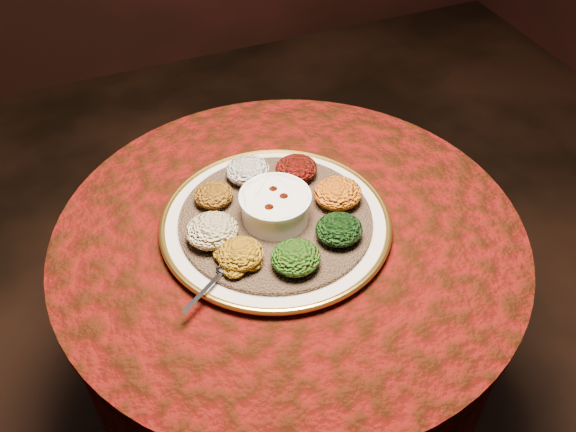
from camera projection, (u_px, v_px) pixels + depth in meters
name	position (u px, v px, depth m)	size (l,w,h in m)	color
table	(289.00, 289.00, 1.42)	(0.96, 0.96, 0.73)	black
platter	(276.00, 223.00, 1.30)	(0.54, 0.54, 0.02)	beige
injera	(276.00, 219.00, 1.29)	(0.39, 0.39, 0.01)	brown
stew_bowl	(275.00, 205.00, 1.26)	(0.14, 0.14, 0.06)	white
spoon	(223.00, 272.00, 1.18)	(0.12, 0.09, 0.01)	silver
portion_ayib	(248.00, 170.00, 1.36)	(0.09, 0.09, 0.05)	beige
portion_kitfo	(296.00, 169.00, 1.36)	(0.09, 0.09, 0.04)	black
portion_tikil	(338.00, 193.00, 1.30)	(0.10, 0.09, 0.05)	#C69210
portion_gomen	(339.00, 229.00, 1.23)	(0.09, 0.09, 0.04)	black
portion_mixveg	(296.00, 257.00, 1.18)	(0.09, 0.09, 0.05)	maroon
portion_kik	(240.00, 254.00, 1.19)	(0.09, 0.08, 0.04)	#B1730F
portion_timatim	(212.00, 231.00, 1.23)	(0.10, 0.10, 0.05)	maroon
portion_shiro	(214.00, 195.00, 1.31)	(0.08, 0.08, 0.04)	brown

